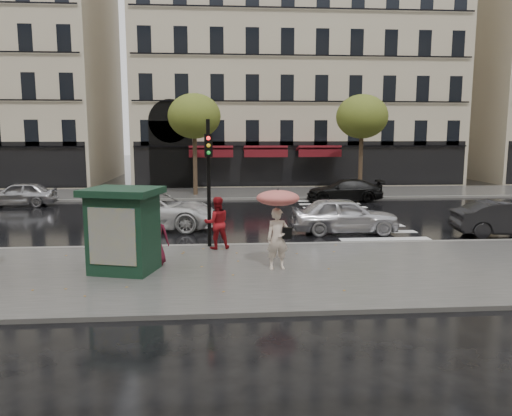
{
  "coord_description": "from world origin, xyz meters",
  "views": [
    {
      "loc": [
        -0.53,
        -14.74,
        4.14
      ],
      "look_at": [
        0.72,
        1.5,
        1.68
      ],
      "focal_mm": 35.0,
      "sensor_mm": 36.0,
      "label": 1
    }
  ],
  "objects": [
    {
      "name": "car_black",
      "position": [
        7.19,
        15.0,
        0.66
      ],
      "size": [
        4.74,
        2.32,
        1.33
      ],
      "primitive_type": "imported",
      "rotation": [
        0.0,
        0.0,
        -1.67
      ],
      "color": "black",
      "rests_on": "ground"
    },
    {
      "name": "far_kerb",
      "position": [
        0.0,
        16.0,
        0.07
      ],
      "size": [
        90.0,
        0.25,
        0.14
      ],
      "primitive_type": "cube",
      "color": "slate",
      "rests_on": "ground"
    },
    {
      "name": "woman_red",
      "position": [
        -0.59,
        2.4,
        1.03
      ],
      "size": [
        0.99,
        0.83,
        1.83
      ],
      "primitive_type": "imported",
      "rotation": [
        0.0,
        0.0,
        3.31
      ],
      "color": "maroon",
      "rests_on": "near_sidewalk"
    },
    {
      "name": "tree_far_right",
      "position": [
        9.0,
        18.0,
        5.17
      ],
      "size": [
        3.4,
        3.4,
        6.64
      ],
      "color": "#38281C",
      "rests_on": "ground"
    },
    {
      "name": "man_burgundy",
      "position": [
        -2.48,
        0.36,
        0.99
      ],
      "size": [
        0.85,
        0.56,
        1.75
      ],
      "primitive_type": "imported",
      "rotation": [
        0.0,
        0.0,
        3.14
      ],
      "color": "#541020",
      "rests_on": "near_sidewalk"
    },
    {
      "name": "tree_far_left",
      "position": [
        -2.0,
        18.0,
        5.17
      ],
      "size": [
        3.4,
        3.4,
        6.64
      ],
      "color": "#38281C",
      "rests_on": "ground"
    },
    {
      "name": "car_darkgrey",
      "position": [
        11.14,
        4.2,
        0.71
      ],
      "size": [
        4.47,
        2.0,
        1.42
      ],
      "primitive_type": "imported",
      "rotation": [
        0.0,
        0.0,
        1.45
      ],
      "color": "black",
      "rests_on": "ground"
    },
    {
      "name": "newsstand",
      "position": [
        -3.27,
        -0.31,
        1.38
      ],
      "size": [
        2.42,
        2.2,
        2.45
      ],
      "color": "#133020",
      "rests_on": "near_sidewalk"
    },
    {
      "name": "zebra_crossing",
      "position": [
        6.0,
        9.6,
        0.01
      ],
      "size": [
        3.6,
        11.75,
        0.01
      ],
      "primitive_type": "cube",
      "color": "silver",
      "rests_on": "ground"
    },
    {
      "name": "near_sidewalk",
      "position": [
        0.0,
        -0.5,
        0.06
      ],
      "size": [
        90.0,
        7.0,
        0.12
      ],
      "primitive_type": "cube",
      "color": "#474744",
      "rests_on": "ground"
    },
    {
      "name": "car_far_silver",
      "position": [
        -11.82,
        14.29,
        0.7
      ],
      "size": [
        4.22,
        2.01,
        1.39
      ],
      "primitive_type": "imported",
      "rotation": [
        0.0,
        0.0,
        -1.48
      ],
      "color": "#9C9BA0",
      "rests_on": "ground"
    },
    {
      "name": "car_silver",
      "position": [
        4.69,
        5.32,
        0.75
      ],
      "size": [
        4.45,
        1.85,
        1.51
      ],
      "primitive_type": "imported",
      "rotation": [
        0.0,
        0.0,
        1.56
      ],
      "color": "silver",
      "rests_on": "ground"
    },
    {
      "name": "traffic_light",
      "position": [
        -0.85,
        2.71,
        2.84
      ],
      "size": [
        0.29,
        0.42,
        4.49
      ],
      "color": "black",
      "rests_on": "near_sidewalk"
    },
    {
      "name": "near_kerb",
      "position": [
        0.0,
        3.0,
        0.07
      ],
      "size": [
        90.0,
        0.25,
        0.14
      ],
      "primitive_type": "cube",
      "color": "slate",
      "rests_on": "ground"
    },
    {
      "name": "bldg_far_corner",
      "position": [
        6.0,
        30.0,
        11.31
      ],
      "size": [
        26.0,
        14.0,
        22.9
      ],
      "color": "#B7A88C",
      "rests_on": "ground"
    },
    {
      "name": "woman_umbrella",
      "position": [
        1.22,
        -0.39,
        1.73
      ],
      "size": [
        1.27,
        1.27,
        2.44
      ],
      "color": "beige",
      "rests_on": "near_sidewalk"
    },
    {
      "name": "far_sidewalk",
      "position": [
        0.0,
        19.0,
        0.06
      ],
      "size": [
        90.0,
        6.0,
        0.12
      ],
      "primitive_type": "cube",
      "color": "#474744",
      "rests_on": "ground"
    },
    {
      "name": "ground",
      "position": [
        0.0,
        0.0,
        0.0
      ],
      "size": [
        160.0,
        160.0,
        0.0
      ],
      "primitive_type": "plane",
      "color": "black",
      "rests_on": "ground"
    },
    {
      "name": "car_white",
      "position": [
        -3.3,
        6.94,
        0.79
      ],
      "size": [
        5.95,
        3.34,
        1.57
      ],
      "primitive_type": "imported",
      "rotation": [
        0.0,
        0.0,
        1.44
      ],
      "color": "silver",
      "rests_on": "ground"
    }
  ]
}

